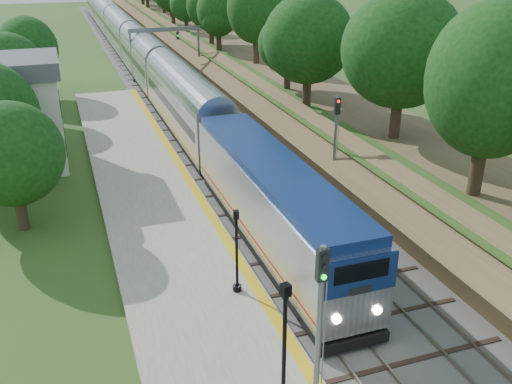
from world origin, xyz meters
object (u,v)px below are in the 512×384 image
object	(u,v)px
train	(133,47)
signal_platform	(320,314)
lamppost_mid	(284,350)
signal_farside	(336,135)
lamppost_far	(237,256)
station_building	(1,114)
signal_gantry	(165,39)

from	to	relation	value
train	signal_platform	distance (m)	64.89
lamppost_mid	signal_farside	size ratio (longest dim) A/B	0.74
signal_platform	lamppost_mid	bearing A→B (deg)	137.62
lamppost_mid	signal_platform	distance (m)	2.18
lamppost_far	signal_platform	size ratio (longest dim) A/B	0.64
station_building	lamppost_mid	distance (m)	30.26
train	signal_platform	size ratio (longest dim) A/B	19.71
train	lamppost_mid	distance (m)	64.11
lamppost_mid	lamppost_far	size ratio (longest dim) A/B	1.16
lamppost_mid	signal_platform	size ratio (longest dim) A/B	0.74
lamppost_far	station_building	bearing A→B (deg)	116.68
signal_gantry	train	world-z (taller)	signal_gantry
signal_gantry	station_building	bearing A→B (deg)	-123.38
train	lamppost_far	xyz separation A→B (m)	(-3.26, -56.94, -0.15)
train	lamppost_far	distance (m)	57.03
lamppost_mid	lamppost_far	bearing A→B (deg)	85.85
signal_farside	lamppost_mid	bearing A→B (deg)	-121.40
station_building	train	xyz separation A→B (m)	(14.00, 35.57, -1.72)
train	signal_platform	world-z (taller)	signal_platform
lamppost_far	signal_farside	world-z (taller)	signal_farside
train	signal_farside	size ratio (longest dim) A/B	19.59
station_building	lamppost_far	size ratio (longest dim) A/B	2.09
lamppost_mid	signal_platform	bearing A→B (deg)	-42.38
station_building	signal_gantry	world-z (taller)	station_building
station_building	train	size ratio (longest dim) A/B	0.07
signal_gantry	lamppost_mid	bearing A→B (deg)	-96.67
station_building	lamppost_mid	xyz separation A→B (m)	(10.23, -28.43, -1.58)
lamppost_far	signal_platform	bearing A→B (deg)	-87.39
train	signal_farside	world-z (taller)	signal_farside
signal_gantry	lamppost_mid	size ratio (longest dim) A/B	1.76
station_building	signal_farside	world-z (taller)	station_building
signal_gantry	signal_platform	world-z (taller)	signal_platform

